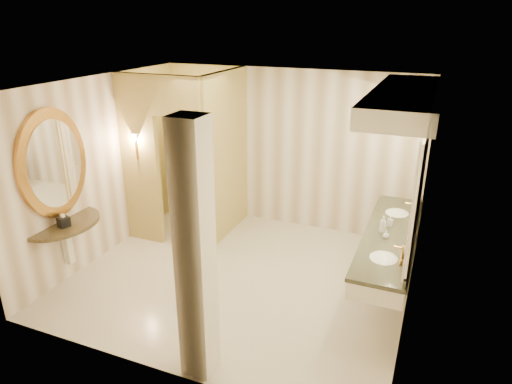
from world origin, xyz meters
TOP-DOWN VIEW (x-y plane):
  - floor at (0.00, 0.00)m, footprint 4.50×4.50m
  - ceiling at (0.00, 0.00)m, footprint 4.50×4.50m
  - wall_back at (0.00, 2.00)m, footprint 4.50×0.02m
  - wall_front at (0.00, -2.00)m, footprint 4.50×0.02m
  - wall_left at (-2.25, 0.00)m, footprint 0.02×4.00m
  - wall_right at (2.25, 0.00)m, footprint 0.02×4.00m
  - toilet_closet at (-1.14, 0.96)m, footprint 1.50×1.55m
  - wall_sconce at (-1.93, 0.43)m, footprint 0.14×0.14m
  - vanity at (1.98, 0.40)m, footprint 0.75×2.76m
  - console_shelf at (-2.21, -0.94)m, footprint 1.12×1.12m
  - pillar at (0.35, -1.80)m, footprint 0.31×0.31m
  - tissue_box at (-2.08, -1.04)m, footprint 0.17×0.17m
  - toilet at (-1.33, 1.36)m, footprint 0.54×0.78m
  - soap_bottle_a at (1.91, 0.61)m, footprint 0.07×0.07m
  - soap_bottle_b at (1.91, 0.23)m, footprint 0.10×0.10m
  - soap_bottle_c at (1.84, 0.39)m, footprint 0.11×0.11m

SIDE VIEW (x-z plane):
  - floor at x=0.00m, z-range 0.00..0.00m
  - toilet at x=-1.33m, z-range 0.00..0.72m
  - soap_bottle_b at x=1.91m, z-range 0.88..0.98m
  - tissue_box at x=-2.08m, z-range 0.88..1.01m
  - soap_bottle_a at x=1.91m, z-range 0.88..1.02m
  - soap_bottle_c at x=1.84m, z-range 0.88..1.10m
  - wall_back at x=0.00m, z-range 0.00..2.70m
  - wall_front at x=0.00m, z-range 0.00..2.70m
  - wall_left at x=-2.25m, z-range 0.00..2.70m
  - wall_right at x=2.25m, z-range 0.00..2.70m
  - pillar at x=0.35m, z-range 0.00..2.70m
  - console_shelf at x=-2.21m, z-range 0.35..2.35m
  - toilet_closet at x=-1.14m, z-range 0.04..2.74m
  - vanity at x=1.98m, z-range 0.58..2.67m
  - wall_sconce at x=-1.93m, z-range 1.52..1.94m
  - ceiling at x=0.00m, z-range 2.70..2.70m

